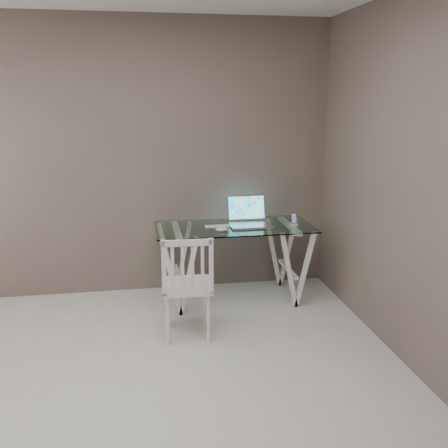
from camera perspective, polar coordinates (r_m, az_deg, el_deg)
The scene contains 7 objects.
room at distance 2.74m, azimuth -13.06°, elevation 9.11°, with size 4.50×4.52×2.71m.
desk at distance 4.87m, azimuth 1.15°, elevation -4.38°, with size 1.50×0.70×0.75m.
chair at distance 4.06m, azimuth -4.23°, elevation -6.71°, with size 0.42×0.42×0.89m.
laptop at distance 4.84m, azimuth 2.81°, elevation 0.73°, with size 0.39×0.35×0.27m.
keyboard at distance 4.75m, azimuth -0.74°, elevation -0.27°, with size 0.26×0.11×0.01m, color silver.
mouse at distance 4.59m, azimuth -0.27°, elevation -0.60°, with size 0.11×0.07×0.04m, color silver.
phone_dock at distance 4.85m, azimuth 7.98°, elevation 0.26°, with size 0.06×0.06×0.12m.
Camera 1 is at (0.09, -2.71, 1.95)m, focal length 40.00 mm.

